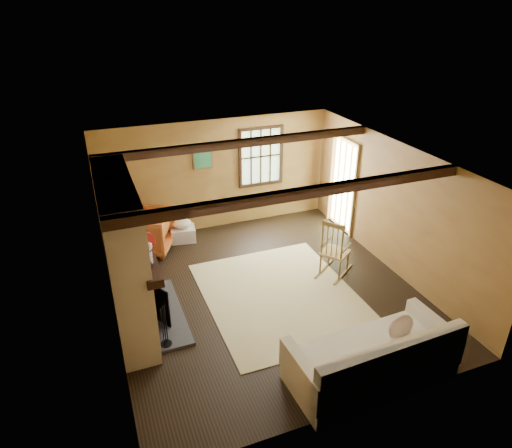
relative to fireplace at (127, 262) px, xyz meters
name	(u,v)px	position (x,y,z in m)	size (l,w,h in m)	color
ground	(265,292)	(2.23, 0.00, -1.10)	(5.50, 5.50, 0.00)	black
room_envelope	(272,198)	(2.45, 0.26, 0.53)	(5.02, 5.52, 2.44)	olive
fireplace	(127,262)	(0.00, 0.00, 0.00)	(1.02, 2.30, 2.40)	brown
rug	(280,295)	(2.43, -0.20, -1.10)	(2.50, 3.00, 0.01)	#CBB987
rocking_chair	(334,251)	(3.62, 0.09, -0.63)	(0.90, 0.81, 1.11)	tan
sofa	(374,362)	(2.79, -2.41, -0.78)	(2.26, 1.07, 0.90)	beige
firewood_pile	(133,238)	(0.31, 2.57, -0.97)	(0.71, 0.13, 0.26)	brown
laundry_basket	(183,234)	(1.33, 2.35, -0.95)	(0.50, 0.38, 0.30)	silver
basket_pillow	(182,224)	(1.33, 2.35, -0.71)	(0.38, 0.31, 0.19)	beige
armchair	(147,231)	(0.58, 2.21, -0.68)	(0.90, 0.92, 0.84)	#BF6026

